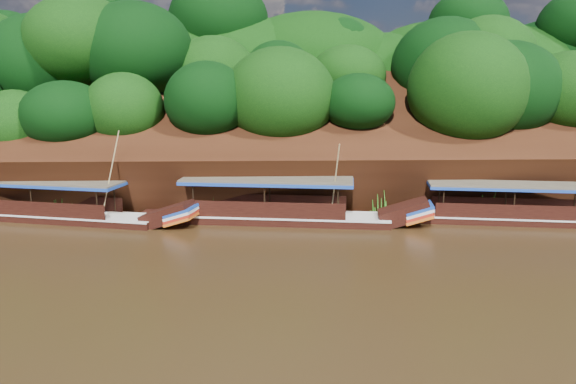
# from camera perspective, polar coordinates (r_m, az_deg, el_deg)

# --- Properties ---
(ground) EXTENTS (160.00, 160.00, 0.00)m
(ground) POSITION_cam_1_polar(r_m,az_deg,el_deg) (26.79, 0.76, -7.19)
(ground) COLOR black
(ground) RESTS_ON ground
(riverbank) EXTENTS (120.00, 30.06, 19.40)m
(riverbank) POSITION_cam_1_polar(r_m,az_deg,el_deg) (48.56, -0.57, 3.49)
(riverbank) COLOR black
(riverbank) RESTS_ON ground
(boat_0) EXTENTS (14.83, 4.36, 6.64)m
(boat_0) POSITION_cam_1_polar(r_m,az_deg,el_deg) (36.96, 23.82, -2.11)
(boat_0) COLOR black
(boat_0) RESTS_ON ground
(boat_1) EXTENTS (15.73, 4.48, 5.49)m
(boat_1) POSITION_cam_1_polar(r_m,az_deg,el_deg) (33.95, 0.58, -2.13)
(boat_1) COLOR black
(boat_1) RESTS_ON ground
(boat_2) EXTENTS (15.76, 5.82, 6.08)m
(boat_2) POSITION_cam_1_polar(r_m,az_deg,el_deg) (36.93, -21.56, -1.91)
(boat_2) COLOR black
(boat_2) RESTS_ON ground
(reeds) EXTENTS (51.02, 2.24, 2.12)m
(reeds) POSITION_cam_1_polar(r_m,az_deg,el_deg) (35.75, -4.54, -1.06)
(reeds) COLOR #31701C
(reeds) RESTS_ON ground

